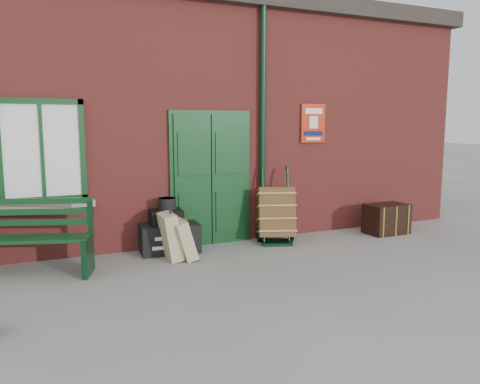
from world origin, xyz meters
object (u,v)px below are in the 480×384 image
bench (26,236)px  houdini_trunk (170,238)px  porter_trolley (276,214)px  dark_trunk (386,219)px

bench → houdini_trunk: bearing=26.6°
porter_trolley → houdini_trunk: bearing=-163.3°
porter_trolley → bench: bearing=-157.0°
bench → houdini_trunk: (2.07, 0.32, -0.30)m
houdini_trunk → dark_trunk: bearing=-1.2°
houdini_trunk → porter_trolley: 1.88m
bench → dark_trunk: bearing=17.5°
porter_trolley → dark_trunk: porter_trolley is taller
bench → dark_trunk: size_ratio=2.34×
bench → porter_trolley: 3.94m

